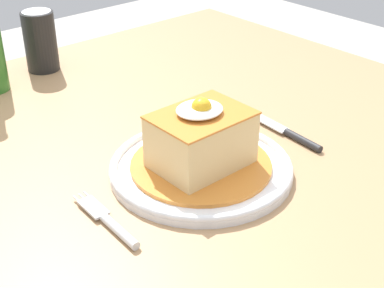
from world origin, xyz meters
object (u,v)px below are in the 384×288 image
at_px(main_plate, 201,167).
at_px(fork, 111,223).
at_px(knife, 292,135).
at_px(soda_can, 40,41).

bearing_deg(main_plate, fork, -173.44).
relative_size(knife, soda_can, 1.34).
height_order(main_plate, soda_can, soda_can).
bearing_deg(fork, soda_can, 69.96).
bearing_deg(main_plate, knife, -6.51).
distance_m(fork, soda_can, 0.57).
height_order(main_plate, knife, main_plate).
bearing_deg(fork, main_plate, 6.56).
bearing_deg(knife, main_plate, 173.49).
xyz_separation_m(fork, soda_can, (0.20, 0.54, 0.06)).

